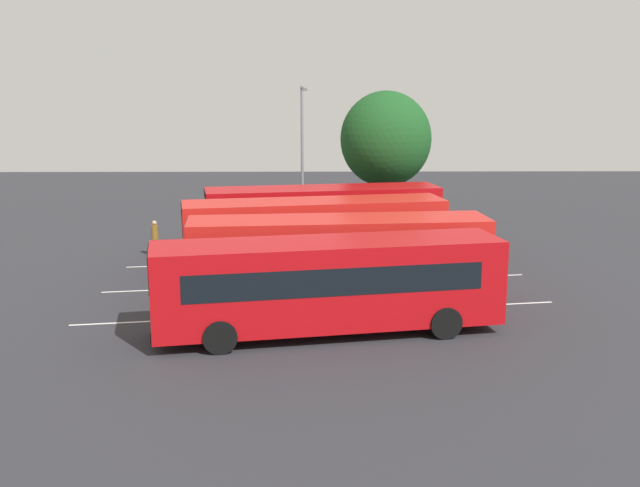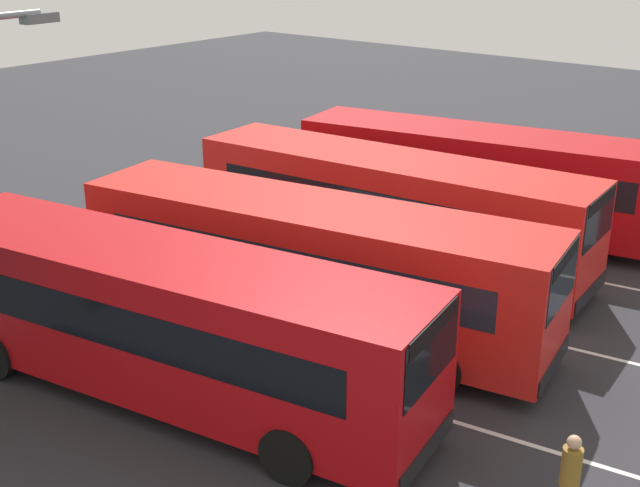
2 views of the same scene
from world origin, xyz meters
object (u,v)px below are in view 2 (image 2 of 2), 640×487
object	(u,v)px
bus_center_right	(391,207)
pedestrian	(570,475)
bus_far_left	(164,319)
bus_far_right	(482,176)
bus_center_left	(313,262)

from	to	relation	value
bus_center_right	pedestrian	bearing A→B (deg)	-45.80
bus_far_left	bus_center_right	size ratio (longest dim) A/B	1.01
bus_far_left	bus_far_right	world-z (taller)	same
bus_center_left	bus_center_right	size ratio (longest dim) A/B	1.01
bus_far_right	pedestrian	xyz separation A→B (m)	(7.94, -11.53, -0.71)
bus_center_left	pedestrian	xyz separation A→B (m)	(7.53, -2.85, -0.71)
bus_far_right	pedestrian	bearing A→B (deg)	-66.02
bus_far_left	bus_center_right	bearing A→B (deg)	83.45
bus_center_right	bus_far_right	size ratio (longest dim) A/B	0.99
bus_center_right	bus_far_right	bearing A→B (deg)	78.53
pedestrian	bus_center_right	bearing A→B (deg)	-55.02
bus_center_left	bus_center_right	xyz separation A→B (m)	(-0.90, 4.45, 0.00)
bus_center_left	bus_far_right	world-z (taller)	same
bus_center_left	pedestrian	distance (m)	8.08
bus_center_right	pedestrian	size ratio (longest dim) A/B	6.62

